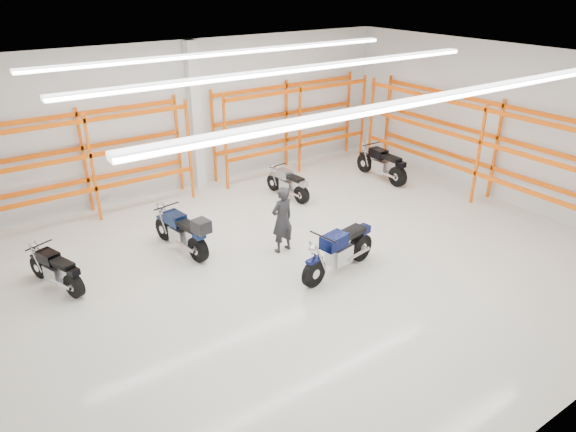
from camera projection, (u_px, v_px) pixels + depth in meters
ground at (308, 261)px, 12.25m from camera, size 14.00×14.00×0.00m
room_shell at (310, 126)px, 10.87m from camera, size 14.02×12.02×4.51m
motorcycle_main at (341, 250)px, 11.64m from camera, size 2.28×0.78×1.13m
motorcycle_back_a at (57, 271)px, 11.02m from camera, size 0.85×1.79×0.91m
motorcycle_back_b at (184, 233)px, 12.39m from camera, size 0.80×2.21×1.14m
motorcycle_back_c at (289, 184)px, 15.54m from camera, size 0.62×1.87×0.92m
motorcycle_back_d at (383, 165)px, 16.86m from camera, size 0.74×2.22×1.09m
standing_man at (282, 220)px, 12.36m from camera, size 0.65×0.46×1.69m
structural_column at (195, 117)px, 15.62m from camera, size 0.32×0.32×4.50m
pallet_racking_back_left at (87, 155)px, 13.83m from camera, size 5.67×0.87×3.00m
pallet_racking_back_right at (293, 118)px, 17.31m from camera, size 5.67×0.87×3.00m
pallet_racking_side at (489, 142)px, 14.80m from camera, size 0.87×9.07×3.00m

